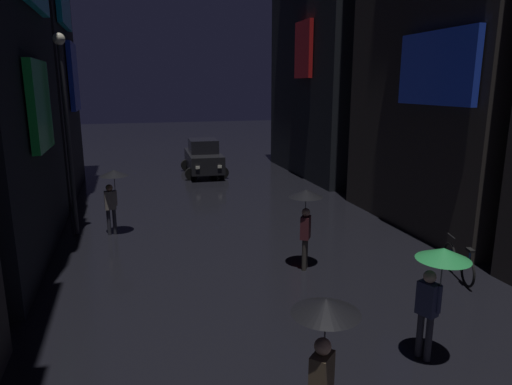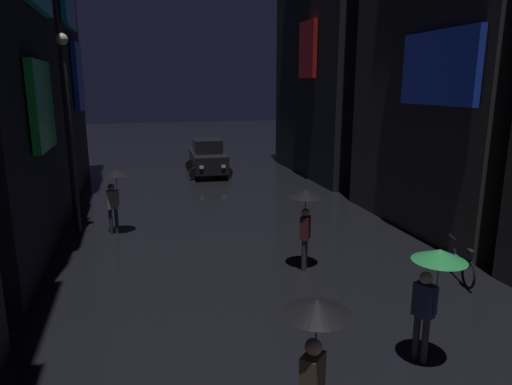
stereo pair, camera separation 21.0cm
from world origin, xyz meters
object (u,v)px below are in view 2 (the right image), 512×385
object	(u,v)px
pedestrian_midstreet_left_black	(315,334)
bicycle_parked_at_storefront	(459,264)
streetlamp_left_far	(69,115)
pedestrian_foreground_left_black	(115,183)
pedestrian_foreground_right_black	(305,207)
car_distant	(208,158)
pedestrian_midstreet_centre_green	(434,274)

from	to	relation	value
pedestrian_midstreet_left_black	bicycle_parked_at_storefront	xyz separation A→B (m)	(5.58, 4.14, -1.28)
streetlamp_left_far	pedestrian_foreground_left_black	bearing A→B (deg)	-17.02
pedestrian_midstreet_left_black	bicycle_parked_at_storefront	world-z (taller)	pedestrian_midstreet_left_black
pedestrian_foreground_left_black	pedestrian_foreground_right_black	xyz separation A→B (m)	(4.87, -4.32, 0.00)
pedestrian_foreground_right_black	car_distant	distance (m)	13.59
pedestrian_foreground_left_black	car_distant	bearing A→B (deg)	64.30
pedestrian_midstreet_centre_green	pedestrian_midstreet_left_black	bearing A→B (deg)	-154.62
bicycle_parked_at_storefront	car_distant	size ratio (longest dim) A/B	0.42
pedestrian_foreground_left_black	streetlamp_left_far	bearing A→B (deg)	162.98
pedestrian_foreground_left_black	streetlamp_left_far	size ratio (longest dim) A/B	0.34
car_distant	pedestrian_foreground_left_black	bearing A→B (deg)	-115.70
pedestrian_midstreet_left_black	pedestrian_midstreet_centre_green	xyz separation A→B (m)	(2.64, 1.25, 0.00)
pedestrian_midstreet_centre_green	pedestrian_foreground_right_black	distance (m)	4.61
pedestrian_foreground_right_black	pedestrian_midstreet_centre_green	bearing A→B (deg)	-83.16
pedestrian_midstreet_centre_green	car_distant	world-z (taller)	pedestrian_midstreet_centre_green
pedestrian_foreground_left_black	pedestrian_midstreet_centre_green	size ratio (longest dim) A/B	1.00
pedestrian_foreground_right_black	streetlamp_left_far	xyz separation A→B (m)	(-6.11, 4.70, 2.18)
car_distant	pedestrian_midstreet_left_black	bearing A→B (deg)	-94.92
pedestrian_foreground_left_black	bicycle_parked_at_storefront	distance (m)	10.37
pedestrian_foreground_left_black	pedestrian_midstreet_centre_green	distance (m)	10.42
pedestrian_foreground_right_black	streetlamp_left_far	bearing A→B (deg)	142.45
pedestrian_midstreet_left_black	streetlamp_left_far	distance (m)	11.48
pedestrian_midstreet_left_black	car_distant	distance (m)	19.48
bicycle_parked_at_storefront	pedestrian_midstreet_centre_green	bearing A→B (deg)	-135.46
streetlamp_left_far	pedestrian_foreground_right_black	bearing A→B (deg)	-37.55
pedestrian_midstreet_centre_green	car_distant	distance (m)	18.18
pedestrian_midstreet_centre_green	bicycle_parked_at_storefront	distance (m)	4.31
pedestrian_midstreet_centre_green	pedestrian_foreground_right_black	bearing A→B (deg)	96.84
pedestrian_midstreet_left_black	pedestrian_midstreet_centre_green	distance (m)	2.93
pedestrian_midstreet_left_black	pedestrian_foreground_right_black	world-z (taller)	same
pedestrian_foreground_right_black	car_distant	size ratio (longest dim) A/B	0.50
pedestrian_foreground_right_black	bicycle_parked_at_storefront	bearing A→B (deg)	-25.85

